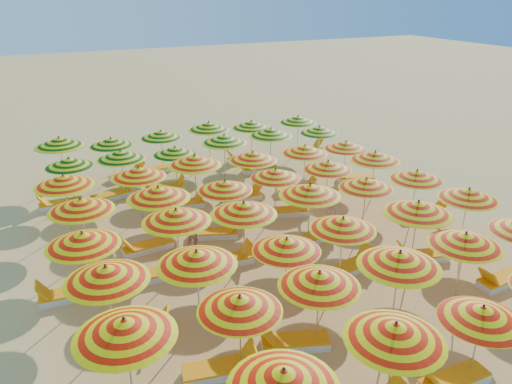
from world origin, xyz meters
TOP-DOWN VIEW (x-y plane):
  - ground at (0.00, 0.00)m, footprint 120.00×120.00m
  - umbrella_1 at (-3.68, -8.36)m, footprint 2.47×2.47m
  - umbrella_2 at (-1.01, -8.18)m, footprint 2.65×2.65m
  - umbrella_3 at (1.31, -8.33)m, footprint 2.16×2.16m
  - umbrella_6 at (-5.95, -5.76)m, footprint 2.39×2.39m
  - umbrella_7 at (-3.40, -5.78)m, footprint 2.03×2.03m
  - umbrella_8 at (-1.29, -5.77)m, footprint 2.69×2.69m
  - umbrella_9 at (0.96, -5.99)m, footprint 2.52×2.52m
  - umbrella_10 at (3.47, -5.79)m, footprint 2.46×2.46m
  - umbrella_12 at (-5.91, -3.41)m, footprint 2.65×2.65m
  - umbrella_13 at (-3.68, -3.66)m, footprint 2.23×2.23m
  - umbrella_14 at (-1.10, -3.77)m, footprint 2.47×2.47m
  - umbrella_15 at (0.98, -3.47)m, footprint 2.22×2.22m
  - umbrella_16 at (3.58, -3.77)m, footprint 2.79×2.79m
  - umbrella_17 at (6.14, -3.42)m, footprint 2.20×2.20m
  - umbrella_18 at (-6.17, -1.26)m, footprint 2.42×2.42m
  - umbrella_19 at (-3.40, -0.98)m, footprint 2.76×2.76m
  - umbrella_20 at (-1.31, -1.37)m, footprint 2.72×2.72m
  - umbrella_21 at (1.32, -1.01)m, footprint 2.76×2.76m
  - umbrella_22 at (3.69, -1.01)m, footprint 2.62×2.62m
  - umbrella_23 at (5.85, -1.22)m, footprint 2.65×2.65m
  - umbrella_24 at (-5.90, 1.15)m, footprint 2.54×2.54m
  - umbrella_25 at (-3.42, 0.96)m, footprint 2.72×2.72m
  - umbrella_26 at (-1.00, 0.97)m, footprint 2.53×2.53m
  - umbrella_27 at (1.24, 1.37)m, footprint 2.10×2.10m
  - umbrella_28 at (3.54, 1.26)m, footprint 2.47×2.47m
  - umbrella_29 at (5.73, 1.11)m, footprint 2.67×2.67m
  - umbrella_30 at (-6.17, 3.62)m, footprint 2.72×2.72m
  - umbrella_31 at (-3.50, 3.47)m, footprint 2.70×2.70m
  - umbrella_32 at (-1.22, 3.61)m, footprint 2.33×2.33m
  - umbrella_33 at (1.25, 3.42)m, footprint 2.05×2.05m
  - umbrella_34 at (3.75, 3.41)m, footprint 2.63×2.63m
  - umbrella_35 at (5.88, 3.38)m, footprint 2.41×2.41m
  - umbrella_36 at (-5.72, 6.16)m, footprint 2.52×2.52m
  - umbrella_37 at (-3.67, 5.96)m, footprint 2.57×2.57m
  - umbrella_38 at (-1.36, 5.86)m, footprint 2.50×2.50m
  - umbrella_39 at (1.03, 6.04)m, footprint 2.79×2.79m
  - umbrella_40 at (3.50, 6.19)m, footprint 2.74×2.74m
  - umbrella_41 at (6.13, 6.00)m, footprint 1.95×1.95m
  - umbrella_42 at (-5.83, 8.56)m, footprint 2.68×2.68m
  - umbrella_43 at (-3.66, 8.23)m, footprint 2.11×2.11m
  - umbrella_44 at (-1.26, 8.50)m, footprint 2.17×2.17m
  - umbrella_45 at (1.21, 8.52)m, footprint 2.61×2.61m
  - umbrella_46 at (3.41, 8.20)m, footprint 2.37×2.37m
  - umbrella_47 at (6.13, 8.12)m, footprint 2.02×2.02m
  - lounger_3 at (0.71, -8.38)m, footprint 1.74×0.61m
  - lounger_4 at (-3.90, -5.76)m, footprint 1.81×0.89m
  - lounger_5 at (-1.89, -5.65)m, footprint 1.83×1.13m
  - lounger_6 at (5.25, -5.89)m, footprint 1.76×0.65m
  - lounger_7 at (-5.31, -3.46)m, footprint 1.83×1.13m
  - lounger_8 at (1.58, -3.28)m, footprint 1.81×0.87m
  - lounger_9 at (4.08, -3.72)m, footprint 1.83×1.05m
  - lounger_10 at (-6.77, -1.01)m, footprint 1.76×0.68m
  - lounger_11 at (-3.99, -1.08)m, footprint 1.78×0.72m
  - lounger_12 at (-1.81, -1.20)m, footprint 1.75×0.65m
  - lounger_13 at (1.92, -0.95)m, footprint 1.82×1.00m
  - lounger_14 at (6.44, -1.23)m, footprint 1.83×1.09m
  - lounger_15 at (-4.02, 0.84)m, footprint 1.77×0.72m
  - lounger_16 at (-1.50, 0.79)m, footprint 1.83×1.15m
  - lounger_17 at (1.84, 1.29)m, footprint 1.83×1.06m
  - lounger_18 at (-1.73, 3.77)m, footprint 1.79×0.78m
  - lounger_19 at (0.75, 3.39)m, footprint 1.74×0.60m
  - lounger_20 at (3.25, 3.15)m, footprint 1.82×0.98m
  - lounger_21 at (6.39, 3.20)m, footprint 1.82×1.18m
  - lounger_22 at (-6.32, 5.99)m, footprint 1.76×0.66m
  - lounger_23 at (-4.17, 6.00)m, footprint 1.82×0.94m
  - lounger_24 at (-1.86, 5.88)m, footprint 1.81×0.89m
  - lounger_25 at (2.90, 6.30)m, footprint 1.78×0.75m
  - lounger_26 at (-3.06, 8.22)m, footprint 1.83×1.09m
  - lounger_27 at (-1.85, 8.30)m, footprint 1.80×0.84m
  - lounger_28 at (2.81, 7.99)m, footprint 1.74×0.60m
  - lounger_29 at (6.73, 8.04)m, footprint 1.79×0.77m
  - beachgoer_a at (2.23, -1.11)m, footprint 0.57×0.67m
  - beachgoer_b at (-2.46, 0.22)m, footprint 0.67×0.53m

SIDE VIEW (x-z plane):
  - ground at x=0.00m, z-range 0.00..0.00m
  - lounger_3 at x=0.71m, z-range -0.19..0.50m
  - lounger_4 at x=-3.90m, z-range -0.19..0.50m
  - lounger_5 at x=-1.89m, z-range -0.19..0.50m
  - lounger_6 at x=5.25m, z-range -0.19..0.50m
  - lounger_7 at x=-5.31m, z-range -0.19..0.50m
  - lounger_8 at x=1.58m, z-range -0.19..0.50m
  - lounger_9 at x=4.08m, z-range -0.19..0.50m
  - lounger_10 at x=-6.77m, z-range -0.19..0.50m
  - lounger_11 at x=-3.99m, z-range -0.19..0.50m
  - lounger_12 at x=-1.81m, z-range -0.19..0.50m
  - lounger_13 at x=1.92m, z-range -0.19..0.50m
  - lounger_14 at x=6.44m, z-range -0.19..0.50m
  - lounger_15 at x=-4.02m, z-range -0.19..0.50m
  - lounger_16 at x=-1.50m, z-range -0.19..0.50m
  - lounger_17 at x=1.84m, z-range -0.19..0.50m
  - lounger_18 at x=-1.73m, z-range -0.19..0.50m
  - lounger_19 at x=0.75m, z-range -0.19..0.50m
  - lounger_20 at x=3.25m, z-range -0.19..0.50m
  - lounger_21 at x=6.39m, z-range -0.19..0.50m
  - lounger_22 at x=-6.32m, z-range -0.19..0.50m
  - lounger_23 at x=-4.17m, z-range -0.19..0.50m
  - lounger_24 at x=-1.86m, z-range -0.19..0.50m
  - lounger_25 at x=2.90m, z-range -0.19..0.50m
  - lounger_26 at x=-3.06m, z-range -0.19..0.50m
  - lounger_27 at x=-1.85m, z-range -0.19..0.50m
  - lounger_28 at x=2.81m, z-range -0.19..0.50m
  - lounger_29 at x=6.73m, z-range -0.19..0.50m
  - beachgoer_b at x=-2.46m, z-range 0.00..1.34m
  - beachgoer_a at x=2.23m, z-range 0.00..1.55m
  - umbrella_35 at x=5.88m, z-range 0.76..2.78m
  - umbrella_3 at x=1.31m, z-range 0.76..2.78m
  - umbrella_38 at x=-1.36m, z-range 0.77..2.80m
  - umbrella_41 at x=6.13m, z-range 0.78..2.83m
  - umbrella_36 at x=-5.72m, z-range 0.78..2.84m
  - umbrella_27 at x=1.24m, z-range 0.78..2.85m
  - umbrella_14 at x=-1.10m, z-range 0.78..2.85m
  - umbrella_28 at x=3.54m, z-range 0.79..2.86m
  - umbrella_44 at x=-1.26m, z-range 0.79..2.87m
  - umbrella_43 at x=-3.66m, z-range 0.79..2.88m
  - umbrella_7 at x=-3.40m, z-range 0.79..2.88m
  - umbrella_22 at x=3.69m, z-range 0.80..2.90m
  - umbrella_34 at x=3.75m, z-range 0.80..2.90m
  - umbrella_26 at x=-1.00m, z-range 0.80..2.90m
  - umbrella_47 at x=6.13m, z-range 0.80..2.91m
  - umbrella_46 at x=3.41m, z-range 0.80..2.92m
  - umbrella_23 at x=5.85m, z-range 0.81..2.95m
  - umbrella_15 at x=0.98m, z-range 0.82..2.96m
  - umbrella_37 at x=-3.67m, z-range 0.82..2.97m
  - umbrella_17 at x=6.14m, z-range 0.82..2.97m
  - umbrella_8 at x=-1.29m, z-range 0.82..2.98m
  - umbrella_33 at x=1.25m, z-range 0.82..2.98m
  - umbrella_10 at x=3.47m, z-range 0.82..2.99m
  - umbrella_31 at x=-3.50m, z-range 0.83..3.01m
  - umbrella_18 at x=-6.17m, z-range 0.84..3.04m
  - umbrella_29 at x=5.73m, z-range 0.84..3.05m
  - umbrella_40 at x=3.50m, z-range 0.84..3.06m
  - umbrella_45 at x=1.21m, z-range 0.84..3.06m
  - umbrella_1 at x=-3.68m, z-range 0.85..3.07m
  - umbrella_2 at x=-1.01m, z-range 0.85..3.07m
  - umbrella_12 at x=-5.91m, z-range 0.85..3.08m
  - umbrella_24 at x=-5.90m, z-range 0.85..3.08m
  - umbrella_30 at x=-6.17m, z-range 0.85..3.09m
  - umbrella_39 at x=1.03m, z-range 0.85..3.10m
  - umbrella_13 at x=-3.68m, z-range 0.85..3.10m
  - umbrella_20 at x=-1.31m, z-range 0.86..3.11m
  - umbrella_19 at x=-3.40m, z-range 0.86..3.12m
  - umbrella_21 at x=1.32m, z-range 0.86..3.14m
  - umbrella_9 at x=0.96m, z-range 0.87..3.15m
  - umbrella_6 at x=-5.95m, z-range 0.87..3.15m
  - umbrella_25 at x=-3.42m, z-range 0.87..3.16m
  - umbrella_32 at x=-1.22m, z-range 0.87..3.16m
  - umbrella_16 at x=3.58m, z-range 0.88..3.18m
  - umbrella_42 at x=-5.83m, z-range 0.88..3.18m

